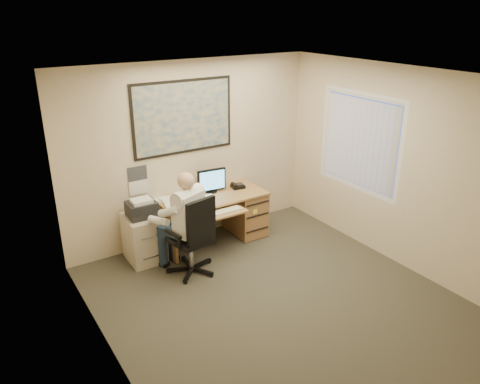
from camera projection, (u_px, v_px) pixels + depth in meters
room_shell at (284, 202)px, 5.20m from camera, size 4.00×4.50×2.70m
desk at (231, 209)px, 7.26m from camera, size 1.60×0.97×1.11m
world_map at (183, 117)px, 6.68m from camera, size 1.56×0.03×1.06m
wall_calendar at (138, 181)px, 6.62m from camera, size 0.28×0.01×0.42m
window_blinds at (359, 142)px, 6.74m from camera, size 0.06×1.40×1.30m
filing_cabinet at (144, 234)px, 6.57m from camera, size 0.49×0.59×0.94m
office_chair at (192, 252)px, 6.24m from camera, size 0.80×0.80×1.13m
person at (189, 223)px, 6.17m from camera, size 0.88×1.01×1.42m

